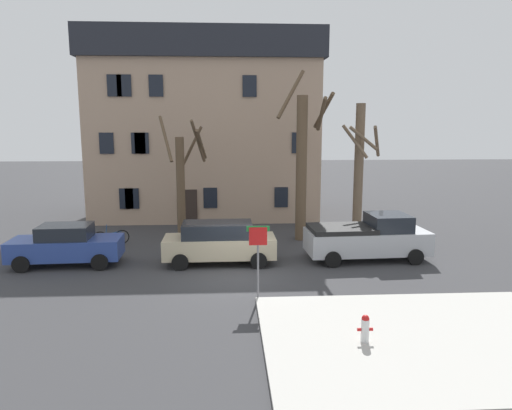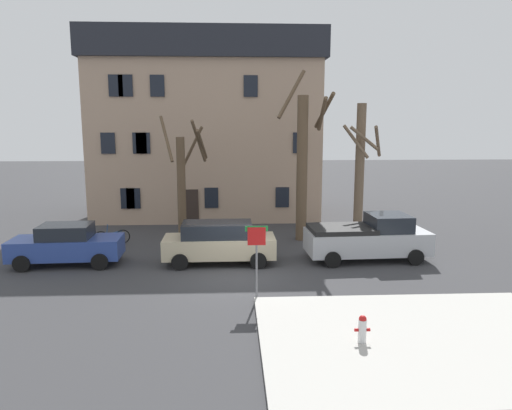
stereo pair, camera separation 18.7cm
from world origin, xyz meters
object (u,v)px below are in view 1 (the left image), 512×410
object	(u,v)px
fire_hydrant	(365,328)
tree_bare_far	(359,168)
pickup_truck_silver	(368,238)
street_sign_pole	(258,248)
building_main	(206,126)
car_beige_wagon	(219,242)
tree_bare_near	(182,179)
car_blue_sedan	(66,245)
tree_bare_mid	(302,162)
bicycle_leaning	(111,237)

from	to	relation	value
fire_hydrant	tree_bare_far	bearing A→B (deg)	75.67
pickup_truck_silver	street_sign_pole	bearing A→B (deg)	-137.74
tree_bare_far	fire_hydrant	size ratio (longest dim) A/B	9.24
building_main	car_beige_wagon	bearing A→B (deg)	-84.96
tree_bare_near	street_sign_pole	world-z (taller)	tree_bare_near
tree_bare_near	car_beige_wagon	distance (m)	5.52
car_beige_wagon	car_blue_sedan	bearing A→B (deg)	178.95
tree_bare_mid	bicycle_leaning	distance (m)	10.22
building_main	tree_bare_far	world-z (taller)	building_main
tree_bare_far	tree_bare_mid	bearing A→B (deg)	-166.47
tree_bare_near	pickup_truck_silver	world-z (taller)	tree_bare_near
tree_bare_near	street_sign_pole	distance (m)	9.75
tree_bare_near	bicycle_leaning	world-z (taller)	tree_bare_near
pickup_truck_silver	bicycle_leaning	size ratio (longest dim) A/B	3.15
car_blue_sedan	tree_bare_mid	bearing A→B (deg)	20.48
building_main	car_beige_wagon	distance (m)	12.41
tree_bare_near	pickup_truck_silver	xyz separation A→B (m)	(8.43, -4.43, -2.11)
tree_bare_mid	fire_hydrant	world-z (taller)	tree_bare_mid
building_main	pickup_truck_silver	distance (m)	14.24
bicycle_leaning	car_blue_sedan	bearing A→B (deg)	-106.96
car_beige_wagon	bicycle_leaning	size ratio (longest dim) A/B	2.79
fire_hydrant	bicycle_leaning	bearing A→B (deg)	129.59
fire_hydrant	pickup_truck_silver	bearing A→B (deg)	73.17
car_beige_wagon	tree_bare_far	bearing A→B (deg)	33.46
tree_bare_near	car_blue_sedan	xyz separation A→B (m)	(-4.47, -4.58, -2.21)
pickup_truck_silver	bicycle_leaning	distance (m)	12.32
bicycle_leaning	tree_bare_far	bearing A→B (deg)	6.03
car_beige_wagon	street_sign_pole	bearing A→B (deg)	-72.41
building_main	tree_bare_near	xyz separation A→B (m)	(-0.93, -6.68, -2.68)
building_main	fire_hydrant	world-z (taller)	building_main
tree_bare_far	car_beige_wagon	xyz separation A→B (m)	(-7.28, -4.81, -2.70)
tree_bare_near	tree_bare_mid	distance (m)	6.19
tree_bare_near	street_sign_pole	xyz separation A→B (m)	(3.32, -9.08, -1.28)
tree_bare_far	building_main	bearing A→B (deg)	141.59
tree_bare_far	car_blue_sedan	xyz separation A→B (m)	(-13.68, -4.69, -2.76)
building_main	fire_hydrant	xyz separation A→B (m)	(5.04, -19.28, -5.25)
fire_hydrant	bicycle_leaning	xyz separation A→B (m)	(-9.41, 11.38, -0.14)
tree_bare_far	car_beige_wagon	bearing A→B (deg)	-146.54
pickup_truck_silver	tree_bare_near	bearing A→B (deg)	152.29
car_beige_wagon	fire_hydrant	distance (m)	8.88
tree_bare_near	bicycle_leaning	xyz separation A→B (m)	(-3.45, -1.22, -2.71)
tree_bare_near	tree_bare_far	size ratio (longest dim) A/B	0.91
tree_bare_mid	pickup_truck_silver	bearing A→B (deg)	-58.24
street_sign_pole	pickup_truck_silver	bearing A→B (deg)	42.26
building_main	fire_hydrant	distance (m)	20.61
tree_bare_far	car_beige_wagon	size ratio (longest dim) A/B	1.47
tree_bare_mid	tree_bare_far	size ratio (longest dim) A/B	1.24
bicycle_leaning	car_beige_wagon	bearing A→B (deg)	-32.88
pickup_truck_silver	bicycle_leaning	bearing A→B (deg)	164.91
tree_bare_mid	car_blue_sedan	world-z (taller)	tree_bare_mid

